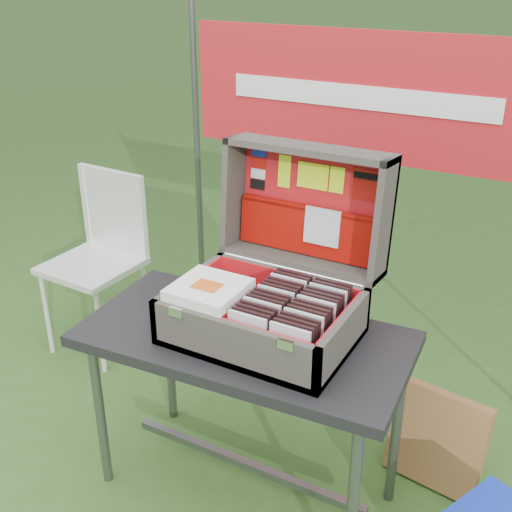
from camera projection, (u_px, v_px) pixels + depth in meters
The scene contains 90 objects.
ground at pixel (233, 492), 2.43m from camera, with size 80.00×80.00×0.00m, color #32521F.
table at pixel (245, 416), 2.31m from camera, with size 1.11×0.55×0.69m, color black, non-canonical shape.
table_top at pixel (245, 339), 2.17m from camera, with size 1.11×0.55×0.04m, color black.
table_leg_fl at pixel (100, 411), 2.36m from camera, with size 0.04×0.04×0.65m, color #59595B.
table_leg_bl at pixel (169, 353), 2.70m from camera, with size 0.04×0.04×0.65m, color #59595B.
table_leg_br at pixel (396, 429), 2.27m from camera, with size 0.04×0.04×0.65m, color #59595B.
table_brace at pixel (246, 464), 2.40m from camera, with size 0.96×0.03×0.03m, color #59595B.
suitcase at pixel (271, 252), 2.07m from camera, with size 0.59×0.58×0.57m, color #58534B, non-canonical shape.
suitcase_base_bottom at pixel (262, 334), 2.14m from camera, with size 0.59×0.42×0.02m, color #58534B.
suitcase_base_wall_front at pixel (231, 346), 1.95m from camera, with size 0.59×0.02×0.16m, color #58534B.
suitcase_base_wall_back at pixel (289, 291), 2.27m from camera, with size 0.59×0.02×0.16m, color #58534B.
suitcase_base_wall_left at pixel (190, 296), 2.23m from camera, with size 0.02×0.42×0.16m, color #58534B.
suitcase_base_wall_right at pixel (343, 339), 1.99m from camera, with size 0.02×0.42×0.16m, color #58534B.
suitcase_liner_floor at pixel (262, 330), 2.13m from camera, with size 0.55×0.38×0.01m, color red.
suitcase_latch_left at pixel (176, 312), 2.00m from camera, with size 0.05×0.01×0.03m, color silver.
suitcase_latch_right at pixel (286, 345), 1.83m from camera, with size 0.05×0.01×0.03m, color silver.
suitcase_hinge at pixel (291, 269), 2.24m from camera, with size 0.02×0.02×0.53m, color silver.
suitcase_lid_back at pixel (313, 202), 2.29m from camera, with size 0.59×0.42×0.02m, color #58534B.
suitcase_lid_rim_far at pixel (310, 149), 2.17m from camera, with size 0.59×0.02×0.16m, color #58534B.
suitcase_lid_rim_near at pixel (301, 260), 2.31m from camera, with size 0.59×0.02×0.16m, color #58534B.
suitcase_lid_rim_left at pixel (235, 193), 2.36m from camera, with size 0.02×0.42×0.16m, color #58534B.
suitcase_lid_rim_right at pixel (384, 221), 2.11m from camera, with size 0.02×0.42×0.16m, color #58534B.
suitcase_lid_liner at pixel (311, 203), 2.28m from camera, with size 0.54×0.37×0.01m, color red.
suitcase_liner_wall_front at pixel (233, 340), 1.96m from camera, with size 0.55×0.01×0.14m, color red.
suitcase_liner_wall_back at pixel (287, 290), 2.25m from camera, with size 0.55×0.01×0.14m, color red.
suitcase_liner_wall_left at pixel (194, 294), 2.22m from camera, with size 0.01×0.38×0.14m, color red.
suitcase_liner_wall_right at pixel (339, 335), 1.99m from camera, with size 0.01×0.38×0.14m, color red.
suitcase_lid_pocket at pixel (307, 231), 2.30m from camera, with size 0.53×0.17×0.03m, color #8E0B06.
suitcase_pocket_edge at pixel (308, 208), 2.27m from camera, with size 0.52×0.02×0.02m, color #8E0B06.
suitcase_pocket_cd at pixel (322, 227), 2.25m from camera, with size 0.13×0.13×0.01m, color silver.
lid_sticker_cc_a at pixel (259, 152), 2.32m from camera, with size 0.06×0.04×0.00m, color #1933B2.
lid_sticker_cc_b at pixel (259, 163), 2.33m from camera, with size 0.06×0.04×0.00m, color #B0110B.
lid_sticker_cc_c at pixel (258, 174), 2.35m from camera, with size 0.06×0.04×0.00m, color white.
lid_sticker_cc_d at pixel (258, 184), 2.36m from camera, with size 0.06×0.04×0.00m, color black.
lid_card_neon_tall at pixel (284, 171), 2.29m from camera, with size 0.05×0.12×0.00m, color #C9EB17.
lid_card_neon_main at pixel (313, 176), 2.24m from camera, with size 0.12×0.09×0.00m, color #C9EB17.
lid_card_neon_small at pixel (337, 180), 2.20m from camera, with size 0.05×0.09×0.00m, color #C9EB17.
lid_sticker_band at pixel (366, 185), 2.16m from camera, with size 0.11×0.11×0.00m, color #B0110B.
lid_sticker_band_bar at pixel (367, 176), 2.15m from camera, with size 0.10×0.02×0.00m, color black.
cd_left_0 at pixel (247, 336), 1.95m from camera, with size 0.13×0.01×0.15m, color silver.
cd_left_1 at pixel (251, 333), 1.97m from camera, with size 0.13×0.01×0.15m, color black.
cd_left_2 at pixel (255, 329), 1.99m from camera, with size 0.13×0.01×0.15m, color black.
cd_left_3 at pixel (258, 326), 2.01m from camera, with size 0.13×0.01×0.15m, color black.
cd_left_4 at pixel (262, 322), 2.03m from camera, with size 0.13×0.01×0.15m, color silver.
cd_left_5 at pixel (265, 319), 2.05m from camera, with size 0.13×0.01×0.15m, color black.
cd_left_6 at pixel (269, 316), 2.06m from camera, with size 0.13×0.01×0.15m, color black.
cd_left_7 at pixel (272, 312), 2.08m from camera, with size 0.13×0.01×0.15m, color black.
cd_left_8 at pixel (276, 309), 2.10m from camera, with size 0.13×0.01×0.15m, color silver.
cd_left_9 at pixel (279, 306), 2.12m from camera, with size 0.13×0.01×0.15m, color black.
cd_left_10 at pixel (282, 303), 2.14m from camera, with size 0.13×0.01×0.15m, color black.
cd_left_11 at pixel (285, 300), 2.16m from camera, with size 0.13×0.01×0.15m, color black.
cd_left_12 at pixel (288, 297), 2.18m from camera, with size 0.13×0.01×0.15m, color silver.
cd_left_13 at pixel (291, 294), 2.19m from camera, with size 0.13×0.01×0.15m, color black.
cd_left_14 at pixel (294, 291), 2.21m from camera, with size 0.13×0.01×0.15m, color black.
cd_right_0 at pixel (290, 349), 1.89m from camera, with size 0.13×0.01×0.15m, color silver.
cd_right_1 at pixel (293, 345), 1.91m from camera, with size 0.13×0.01×0.15m, color black.
cd_right_2 at pixel (296, 341), 1.93m from camera, with size 0.13×0.01×0.15m, color black.
cd_right_3 at pixel (300, 338), 1.95m from camera, with size 0.13×0.01×0.15m, color black.
cd_right_4 at pixel (303, 334), 1.96m from camera, with size 0.13×0.01×0.15m, color silver.
cd_right_5 at pixel (306, 330), 1.98m from camera, with size 0.13×0.01×0.15m, color black.
cd_right_6 at pixel (309, 327), 2.00m from camera, with size 0.13×0.01×0.15m, color black.
cd_right_7 at pixel (312, 324), 2.02m from camera, with size 0.13×0.01×0.15m, color black.
cd_right_8 at pixel (315, 320), 2.04m from camera, with size 0.13×0.01×0.15m, color silver.
cd_right_9 at pixel (318, 317), 2.06m from camera, with size 0.13×0.01×0.15m, color black.
cd_right_10 at pixel (321, 314), 2.08m from camera, with size 0.13×0.01×0.15m, color black.
cd_right_11 at pixel (324, 310), 2.09m from camera, with size 0.13×0.01×0.15m, color black.
cd_right_12 at pixel (327, 307), 2.11m from camera, with size 0.13×0.01×0.15m, color silver.
cd_right_13 at pixel (330, 304), 2.13m from camera, with size 0.13×0.01×0.15m, color black.
cd_right_14 at pixel (333, 301), 2.15m from camera, with size 0.13×0.01×0.15m, color black.
songbook_0 at pixel (209, 294), 2.08m from camera, with size 0.22×0.22×0.01m, color white.
songbook_1 at pixel (209, 292), 2.08m from camera, with size 0.22×0.22×0.01m, color white.
songbook_2 at pixel (209, 291), 2.08m from camera, with size 0.22×0.22×0.01m, color white.
songbook_3 at pixel (209, 290), 2.07m from camera, with size 0.22×0.22×0.01m, color white.
songbook_4 at pixel (209, 288), 2.07m from camera, with size 0.22×0.22×0.01m, color white.
songbook_5 at pixel (209, 287), 2.07m from camera, with size 0.22×0.22×0.01m, color white.
songbook_6 at pixel (209, 285), 2.07m from camera, with size 0.22×0.22×0.01m, color white.
songbook_graphic at pixel (207, 286), 2.06m from camera, with size 0.09×0.07×0.00m, color #D85919.
chair at pixel (92, 268), 3.17m from camera, with size 0.41×0.45×0.90m, color silver, non-canonical shape.
chair_seat at pixel (92, 266), 3.16m from camera, with size 0.41×0.41×0.03m, color silver.
chair_backrest at pixel (114, 211), 3.22m from camera, with size 0.41×0.03×0.43m, color silver.
chair_leg_fl at pixel (47, 313), 3.20m from camera, with size 0.02×0.02×0.46m, color silver.
chair_leg_fr at pixel (100, 331), 3.05m from camera, with size 0.02×0.02×0.46m, color silver.
chair_leg_bl at pixel (94, 285), 3.47m from camera, with size 0.02×0.02×0.46m, color silver.
chair_leg_br at pixel (145, 300), 3.32m from camera, with size 0.02×0.02×0.46m, color silver.
chair_upright_left at pixel (88, 207), 3.30m from camera, with size 0.02×0.02×0.43m, color silver.
chair_upright_right at pixel (141, 219), 3.15m from camera, with size 0.02×0.02×0.43m, color silver.
cardboard_box at pixel (437, 439), 2.43m from camera, with size 0.36×0.06×0.38m, color #925E36.
banner_post_left at pixel (198, 168), 3.31m from camera, with size 0.03×0.03×1.70m, color #59595B.
banner at pixel (358, 96), 2.74m from camera, with size 1.60×0.01×0.55m, color #B2181F.
banner_text at pixel (357, 97), 2.73m from camera, with size 1.20×0.00×0.10m, color white.
Camera 1 is at (0.96, -1.55, 1.85)m, focal length 45.00 mm.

